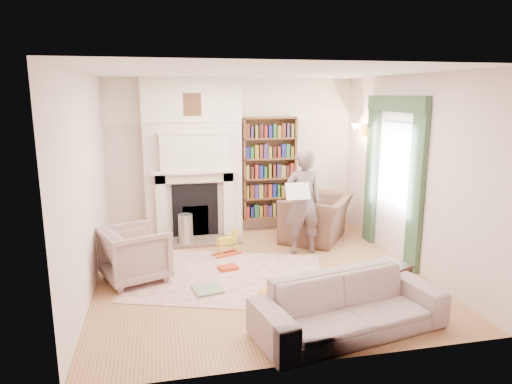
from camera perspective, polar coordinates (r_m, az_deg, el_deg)
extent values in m
plane|color=#905C39|center=(6.63, 0.46, -10.21)|extent=(4.50, 4.50, 0.00)
plane|color=white|center=(6.14, 0.51, 14.74)|extent=(4.50, 4.50, 0.00)
plane|color=beige|center=(8.42, -2.87, 4.48)|extent=(4.50, 0.00, 4.50)
plane|color=beige|center=(4.12, 7.33, -3.78)|extent=(4.50, 0.00, 4.50)
plane|color=beige|center=(6.16, -20.42, 0.87)|extent=(0.00, 4.50, 4.50)
plane|color=beige|center=(7.07, 18.60, 2.37)|extent=(0.00, 4.50, 4.50)
cube|color=beige|center=(8.16, -7.89, 4.13)|extent=(1.70, 0.35, 2.80)
cube|color=silver|center=(7.90, -7.69, 2.56)|extent=(1.47, 0.24, 0.05)
cube|color=black|center=(8.14, -7.60, -2.34)|extent=(0.80, 0.06, 0.96)
cube|color=silver|center=(7.87, -7.77, 4.99)|extent=(1.15, 0.18, 0.62)
cube|color=brown|center=(8.45, 1.65, 2.98)|extent=(1.00, 0.24, 1.85)
cube|color=silver|center=(7.39, 16.97, 3.28)|extent=(0.02, 0.90, 1.30)
cube|color=#334D32|center=(6.82, 19.40, 0.28)|extent=(0.07, 0.32, 2.40)
cube|color=#334D32|center=(8.03, 14.24, 2.30)|extent=(0.07, 0.32, 2.40)
cube|color=#334D32|center=(7.29, 17.11, 10.51)|extent=(0.09, 1.70, 0.24)
cube|color=beige|center=(6.54, -3.44, -10.49)|extent=(3.06, 2.68, 0.01)
imported|color=#472B26|center=(8.08, 7.53, -3.25)|extent=(1.55, 1.59, 0.78)
imported|color=#B8A497|center=(6.53, -14.87, -7.49)|extent=(1.06, 1.04, 0.75)
imported|color=#BFAF9E|center=(5.14, 11.59, -13.70)|extent=(2.20, 1.21, 0.61)
imported|color=#5F4F4C|center=(7.28, 5.86, -1.25)|extent=(0.63, 0.43, 1.69)
cube|color=white|center=(7.00, 5.23, 0.09)|extent=(0.39, 0.13, 0.26)
cylinder|color=#AAADB2|center=(7.80, -8.78, -4.74)|extent=(0.26, 0.26, 0.55)
cube|color=gold|center=(6.12, -6.08, -12.01)|extent=(0.42, 0.42, 0.03)
cube|color=#B73215|center=(6.76, -3.51, -9.44)|extent=(0.31, 0.24, 0.05)
cube|color=red|center=(6.40, 2.82, -10.87)|extent=(0.30, 0.28, 0.02)
cube|color=red|center=(6.05, 1.41, -12.28)|extent=(0.28, 0.30, 0.02)
cube|color=red|center=(6.35, 5.52, -11.11)|extent=(0.27, 0.23, 0.02)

